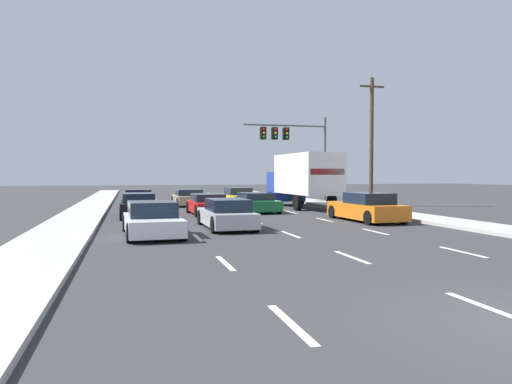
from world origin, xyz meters
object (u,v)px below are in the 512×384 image
Objects in this scene: box_truck at (303,177)px; car_orange at (367,208)px; traffic_signal_mast at (288,139)px; car_white at (152,220)px; utility_pole_mid at (371,140)px; car_red at (208,205)px; car_yellow at (238,197)px; car_tan at (189,198)px; car_maroon at (138,199)px; car_silver at (227,215)px; car_green at (255,203)px; car_black at (138,206)px.

box_truck is 1.72× the size of car_orange.
car_orange is at bearing -95.19° from traffic_signal_mast.
utility_pole_mid is at bearing 39.57° from car_white.
car_yellow is at bearing 65.74° from car_red.
car_tan is 0.51× the size of box_truck.
car_maroon is 7.84m from car_red.
car_red is at bearing -88.87° from car_tan.
utility_pole_mid is at bearing 41.72° from car_silver.
car_red reaches higher than car_green.
utility_pole_mid is (5.17, 0.48, 2.53)m from box_truck.
car_yellow is 1.01× the size of car_green.
car_red is 0.86× the size of car_yellow.
utility_pole_mid reaches higher than car_green.
car_maroon is 14.29m from car_silver.
car_orange is (6.62, -5.59, 0.07)m from car_red.
car_red is 0.87× the size of car_orange.
car_yellow is 0.54× the size of utility_pole_mid.
car_green is 0.53× the size of utility_pole_mid.
car_tan is 0.47× the size of utility_pole_mid.
traffic_signal_mast is at bearing 121.62° from utility_pole_mid.
box_truck reaches higher than car_tan.
car_orange reaches higher than car_black.
car_silver is 8.82m from car_green.
car_white is (0.33, -7.96, -0.02)m from car_black.
car_maroon is 16.19m from car_orange.
traffic_signal_mast reaches higher than car_maroon.
car_white is 0.55× the size of box_truck.
car_silver reaches higher than car_maroon.
car_red is 0.50× the size of box_truck.
car_black is 16.70m from traffic_signal_mast.
box_truck is at bearing -174.70° from utility_pole_mid.
car_maroon is 0.95× the size of car_silver.
car_black is at bearing -163.95° from car_green.
car_tan is at bearing 66.69° from car_black.
car_maroon is 0.60× the size of traffic_signal_mast.
car_green is at bearing 57.29° from car_white.
car_tan is at bearing 116.36° from car_green.
car_white is (0.23, -15.61, -0.01)m from car_maroon.
car_white is 0.51× the size of utility_pole_mid.
box_truck is at bearing 31.15° from car_green.
car_tan is (3.45, 0.58, -0.03)m from car_maroon.
car_yellow is at bearing -0.43° from car_tan.
car_yellow is at bearing 86.30° from car_green.
car_white is 22.58m from traffic_signal_mast.
box_truck is at bearing -30.16° from car_tan.
car_white is at bearing -150.67° from car_silver.
car_silver is at bearing -124.17° from box_truck.
car_silver is 7.09m from car_orange.
traffic_signal_mast is 7.42m from utility_pole_mid.
car_white reaches higher than car_silver.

